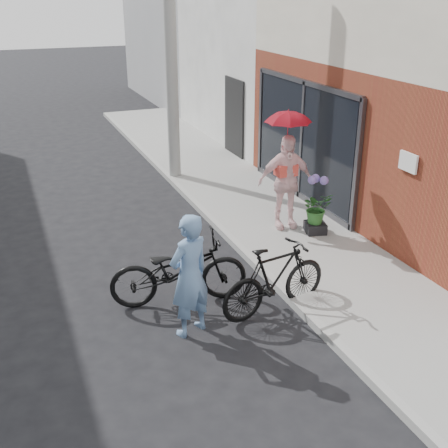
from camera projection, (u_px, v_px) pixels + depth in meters
ground at (227, 308)px, 8.25m from camera, size 80.00×80.00×0.00m
sidewalk at (289, 232)px, 10.66m from camera, size 2.20×24.00×0.12m
curb at (233, 242)px, 10.26m from camera, size 0.12×24.00×0.12m
plaster_building at (333, 17)px, 17.06m from camera, size 8.00×6.00×7.00m
east_building_far at (241, 9)px, 23.03m from camera, size 8.00×8.00×7.00m
utility_pole at (170, 29)px, 12.38m from camera, size 0.28×0.28×7.00m
officer at (189, 276)px, 7.35m from camera, size 0.74×0.63×1.73m
bike_left at (179, 270)px, 8.21m from camera, size 2.11×1.04×1.06m
bike_right at (275, 279)px, 7.98m from camera, size 1.82×0.79×1.06m
kimono_woman at (285, 182)px, 10.42m from camera, size 1.11×0.61×1.79m
parasol at (288, 115)px, 9.94m from camera, size 0.81×0.81×0.71m
planter at (315, 227)px, 10.47m from camera, size 0.44×0.44×0.19m
potted_plant at (317, 208)px, 10.31m from camera, size 0.54×0.47×0.60m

